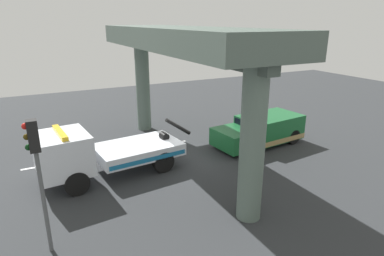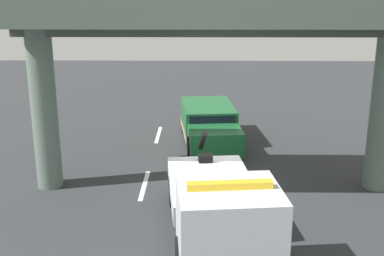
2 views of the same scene
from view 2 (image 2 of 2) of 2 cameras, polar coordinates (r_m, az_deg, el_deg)
The scene contains 6 objects.
ground_plane at distance 16.76m, azimuth 2.39°, elevation -7.03°, with size 60.00×40.00×0.10m, color #2D3033.
lane_stripe_west at distance 22.45m, azimuth -4.02°, elevation -0.79°, with size 2.60×0.16×0.01m, color silver.
lane_stripe_mid at distance 16.84m, azimuth -5.69°, elevation -6.79°, with size 2.60×0.16×0.01m, color silver.
tow_truck_white at distance 12.47m, azimuth 3.34°, elevation -9.29°, with size 7.34×2.97×2.46m.
towed_van_green at distance 21.15m, azimuth 2.05°, elevation 0.35°, with size 5.38×2.67×1.58m.
overpass_structure at distance 15.39m, azimuth 2.64°, elevation 12.03°, with size 3.60×13.21×6.40m.
Camera 2 is at (15.39, -0.48, 6.57)m, focal length 44.79 mm.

